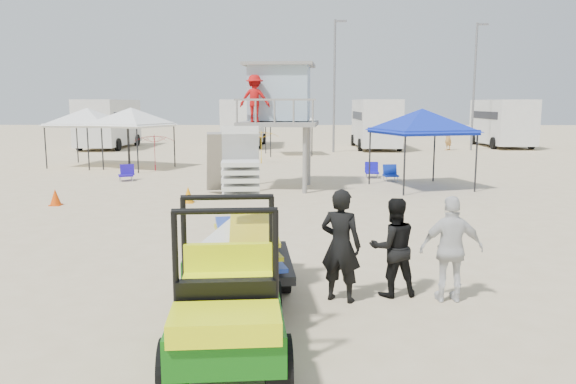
{
  "coord_description": "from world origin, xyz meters",
  "views": [
    {
      "loc": [
        0.65,
        -7.96,
        3.05
      ],
      "look_at": [
        0.5,
        3.0,
        1.3
      ],
      "focal_mm": 35.0,
      "sensor_mm": 36.0,
      "label": 1
    }
  ],
  "objects_px": {
    "man_left": "(341,245)",
    "lifeguard_tower": "(277,98)",
    "canopy_blue": "(422,113)",
    "utility_cart": "(226,288)",
    "surf_trailer": "(244,235)"
  },
  "relations": [
    {
      "from": "man_left",
      "to": "canopy_blue",
      "type": "distance_m",
      "value": 12.49
    },
    {
      "from": "man_left",
      "to": "canopy_blue",
      "type": "bearing_deg",
      "value": -84.9
    },
    {
      "from": "surf_trailer",
      "to": "lifeguard_tower",
      "type": "bearing_deg",
      "value": 89.27
    },
    {
      "from": "utility_cart",
      "to": "lifeguard_tower",
      "type": "bearing_deg",
      "value": 89.38
    },
    {
      "from": "utility_cart",
      "to": "lifeguard_tower",
      "type": "height_order",
      "value": "lifeguard_tower"
    },
    {
      "from": "man_left",
      "to": "canopy_blue",
      "type": "xyz_separation_m",
      "value": [
        3.79,
        11.76,
        1.81
      ]
    },
    {
      "from": "surf_trailer",
      "to": "utility_cart",
      "type": "bearing_deg",
      "value": -90.09
    },
    {
      "from": "man_left",
      "to": "lifeguard_tower",
      "type": "relative_size",
      "value": 0.41
    },
    {
      "from": "lifeguard_tower",
      "to": "canopy_blue",
      "type": "bearing_deg",
      "value": 1.37
    },
    {
      "from": "canopy_blue",
      "to": "man_left",
      "type": "bearing_deg",
      "value": -107.87
    },
    {
      "from": "utility_cart",
      "to": "surf_trailer",
      "type": "height_order",
      "value": "surf_trailer"
    },
    {
      "from": "man_left",
      "to": "surf_trailer",
      "type": "bearing_deg",
      "value": 11.78
    },
    {
      "from": "surf_trailer",
      "to": "man_left",
      "type": "distance_m",
      "value": 1.55
    },
    {
      "from": "man_left",
      "to": "canopy_blue",
      "type": "relative_size",
      "value": 0.49
    },
    {
      "from": "lifeguard_tower",
      "to": "man_left",
      "type": "bearing_deg",
      "value": -83.27
    }
  ]
}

